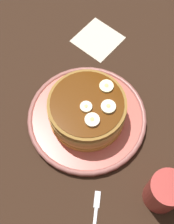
{
  "coord_description": "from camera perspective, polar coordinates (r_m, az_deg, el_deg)",
  "views": [
    {
      "loc": [
        -24.44,
        -19.97,
        69.49
      ],
      "look_at": [
        0.0,
        0.0,
        4.38
      ],
      "focal_mm": 50.94,
      "sensor_mm": 36.0,
      "label": 1
    }
  ],
  "objects": [
    {
      "name": "fork",
      "position": [
        0.7,
        1.47,
        -18.52
      ],
      "size": [
        11.52,
        7.76,
        0.5
      ],
      "color": "silver",
      "rests_on": "ground_plane"
    },
    {
      "name": "pancake_stack",
      "position": [
        0.72,
        0.13,
        0.4
      ],
      "size": [
        18.3,
        18.11,
        7.15
      ],
      "color": "#C38339",
      "rests_on": "plate"
    },
    {
      "name": "banana_slice_3",
      "position": [
        0.66,
        0.94,
        -1.46
      ],
      "size": [
        3.19,
        3.19,
        0.91
      ],
      "color": "#FAE6C0",
      "rests_on": "pancake_stack"
    },
    {
      "name": "banana_slice_1",
      "position": [
        0.7,
        3.51,
        4.63
      ],
      "size": [
        3.15,
        3.15,
        0.76
      ],
      "color": "#FBF3B2",
      "rests_on": "pancake_stack"
    },
    {
      "name": "plate",
      "position": [
        0.75,
        0.0,
        -1.07
      ],
      "size": [
        28.15,
        28.15,
        2.12
      ],
      "color": "#CC594C",
      "rests_on": "ground_plane"
    },
    {
      "name": "ground_plane",
      "position": [
        0.78,
        0.0,
        -1.89
      ],
      "size": [
        140.0,
        140.0,
        3.0
      ],
      "primitive_type": "cube",
      "color": "black"
    },
    {
      "name": "coffee_mug",
      "position": [
        0.68,
        13.89,
        -13.46
      ],
      "size": [
        10.86,
        7.29,
        9.76
      ],
      "color": "#B23833",
      "rests_on": "ground_plane"
    },
    {
      "name": "banana_slice_2",
      "position": [
        0.68,
        3.85,
        0.93
      ],
      "size": [
        3.23,
        3.23,
        0.89
      ],
      "color": "#F3EABE",
      "rests_on": "pancake_stack"
    },
    {
      "name": "banana_slice_0",
      "position": [
        0.68,
        -0.16,
        0.93
      ],
      "size": [
        2.63,
        2.63,
        0.78
      ],
      "color": "#F4E2B8",
      "rests_on": "pancake_stack"
    },
    {
      "name": "napkin",
      "position": [
        0.89,
        1.95,
        12.91
      ],
      "size": [
        11.24,
        11.24,
        0.3
      ],
      "primitive_type": "cube",
      "rotation": [
        0.0,
        0.0,
        -0.02
      ],
      "color": "beige",
      "rests_on": "ground_plane"
    }
  ]
}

